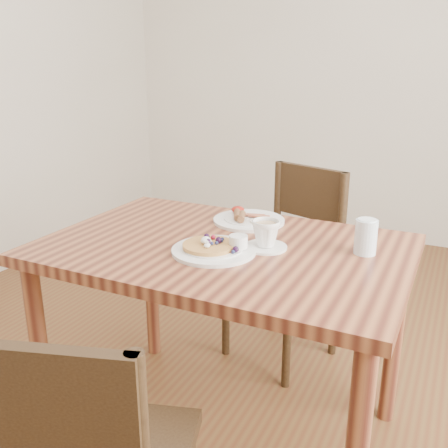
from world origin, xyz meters
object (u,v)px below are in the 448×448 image
at_px(breakfast_plate, 248,219).
at_px(teacup_saucer, 266,235).
at_px(chair_far, 290,254).
at_px(pancake_plate, 215,248).
at_px(dining_table, 224,271).
at_px(water_glass, 366,237).

bearing_deg(breakfast_plate, teacup_saucer, -54.95).
relative_size(chair_far, pancake_plate, 3.26).
xyz_separation_m(dining_table, breakfast_plate, (-0.03, 0.26, 0.11)).
bearing_deg(pancake_plate, chair_far, 88.63).
distance_m(breakfast_plate, water_glass, 0.49).
xyz_separation_m(dining_table, teacup_saucer, (0.14, 0.02, 0.14)).
relative_size(chair_far, water_glass, 7.90).
distance_m(chair_far, water_glass, 0.74).
distance_m(dining_table, pancake_plate, 0.14).
distance_m(dining_table, breakfast_plate, 0.28).
bearing_deg(teacup_saucer, dining_table, -170.26).
bearing_deg(chair_far, breakfast_plate, 101.20).
xyz_separation_m(pancake_plate, teacup_saucer, (0.13, 0.10, 0.03)).
bearing_deg(dining_table, chair_far, 87.76).
relative_size(breakfast_plate, teacup_saucer, 1.93).
relative_size(dining_table, breakfast_plate, 4.44).
xyz_separation_m(chair_far, teacup_saucer, (0.11, -0.61, 0.30)).
bearing_deg(teacup_saucer, breakfast_plate, 125.05).
bearing_deg(breakfast_plate, water_glass, -17.09).
xyz_separation_m(dining_table, water_glass, (0.44, 0.12, 0.15)).
relative_size(pancake_plate, teacup_saucer, 1.93).
bearing_deg(pancake_plate, dining_table, 95.49).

